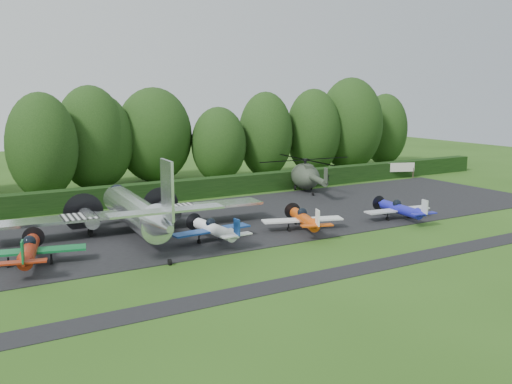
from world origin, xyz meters
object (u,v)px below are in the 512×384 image
helicopter (306,174)px  sign_board (401,168)px  light_plane_white (214,229)px  light_plane_orange (304,219)px  transport_plane (136,211)px  light_plane_red (29,251)px  light_plane_blue (400,209)px

helicopter → sign_board: size_ratio=3.68×
light_plane_white → light_plane_orange: 7.57m
sign_board → transport_plane: bearing=176.1°
transport_plane → helicopter: transport_plane is taller
light_plane_red → light_plane_white: 12.77m
light_plane_red → sign_board: light_plane_red is taller
helicopter → sign_board: helicopter is taller
helicopter → light_plane_red: bearing=-175.2°
light_plane_blue → helicopter: bearing=79.6°
transport_plane → sign_board: bearing=12.1°
light_plane_blue → sign_board: bearing=39.4°
transport_plane → light_plane_red: (-8.41, -4.01, -0.86)m
light_plane_orange → light_plane_red: bearing=159.0°
transport_plane → light_plane_orange: transport_plane is taller
light_plane_red → light_plane_orange: bearing=-17.3°
light_plane_orange → transport_plane: bearing=138.6°
light_plane_orange → helicopter: helicopter is taller
light_plane_red → helicopter: helicopter is taller
light_plane_red → light_plane_blue: bearing=-17.9°
light_plane_orange → sign_board: bearing=14.2°
light_plane_white → helicopter: helicopter is taller
sign_board → light_plane_blue: bearing=-154.3°
light_plane_white → light_plane_orange: bearing=-0.9°
transport_plane → light_plane_orange: 13.04m
light_plane_red → light_plane_orange: 20.33m
light_plane_red → transport_plane: bearing=11.8°
light_plane_blue → sign_board: (16.76, 17.04, 0.37)m
light_plane_red → light_plane_orange: (20.29, -1.28, -0.07)m
light_plane_white → light_plane_blue: bearing=-1.0°
transport_plane → light_plane_orange: size_ratio=3.22×
light_plane_red → helicopter: bearing=10.0°
light_plane_white → sign_board: 37.12m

